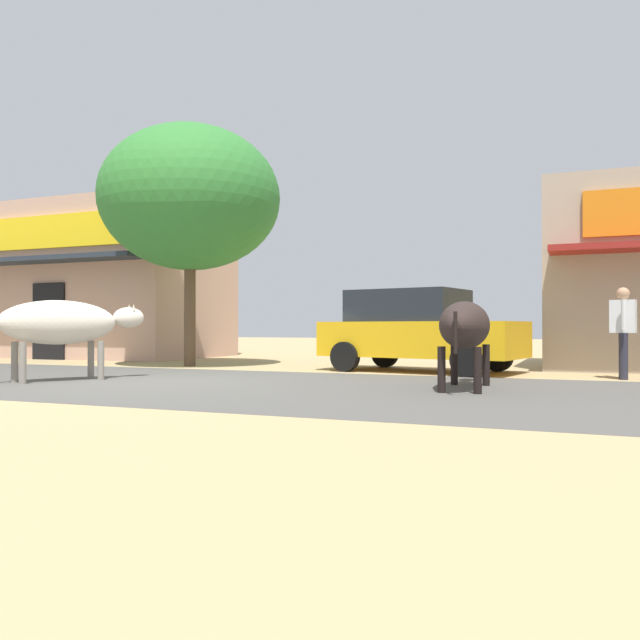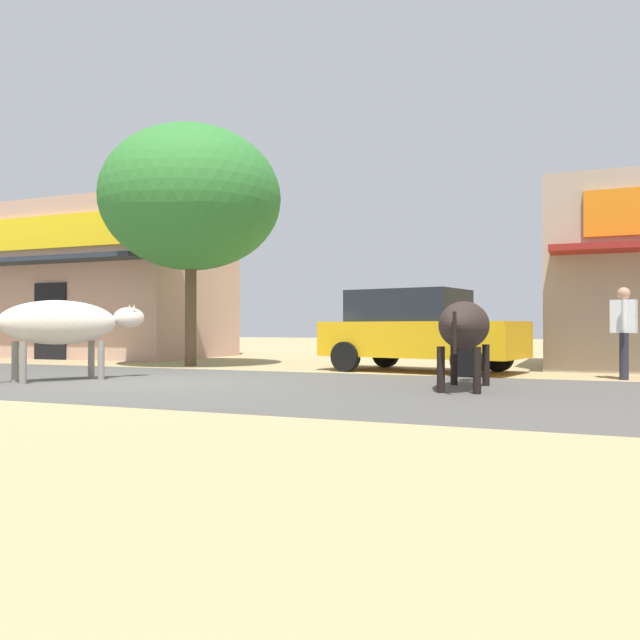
# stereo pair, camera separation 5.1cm
# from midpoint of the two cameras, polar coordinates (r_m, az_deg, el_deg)

# --- Properties ---
(ground) EXTENTS (80.00, 80.00, 0.00)m
(ground) POSITION_cam_midpoint_polar(r_m,az_deg,el_deg) (10.95, -13.81, -5.28)
(ground) COLOR tan
(asphalt_road) EXTENTS (72.00, 5.88, 0.00)m
(asphalt_road) POSITION_cam_midpoint_polar(r_m,az_deg,el_deg) (10.95, -13.81, -5.27)
(asphalt_road) COLOR #524F4B
(asphalt_road) RESTS_ON ground
(storefront_left_cafe) EXTENTS (8.70, 5.15, 4.48)m
(storefront_left_cafe) POSITION_cam_midpoint_polar(r_m,az_deg,el_deg) (21.50, -20.26, 3.04)
(storefront_left_cafe) COLOR tan
(storefront_left_cafe) RESTS_ON ground
(roadside_tree) EXTENTS (4.11, 4.11, 5.49)m
(roadside_tree) POSITION_cam_midpoint_polar(r_m,az_deg,el_deg) (15.47, -11.37, 10.37)
(roadside_tree) COLOR brown
(roadside_tree) RESTS_ON ground
(parked_hatchback_car) EXTENTS (4.17, 2.46, 1.64)m
(parked_hatchback_car) POSITION_cam_midpoint_polar(r_m,az_deg,el_deg) (13.25, 8.39, -0.83)
(parked_hatchback_car) COLOR gold
(parked_hatchback_car) RESTS_ON ground
(cow_near_brown) EXTENTS (1.58, 2.37, 1.34)m
(cow_near_brown) POSITION_cam_midpoint_polar(r_m,az_deg,el_deg) (11.64, -21.65, -0.27)
(cow_near_brown) COLOR beige
(cow_near_brown) RESTS_ON ground
(cow_far_dark) EXTENTS (0.79, 2.59, 1.27)m
(cow_far_dark) POSITION_cam_midpoint_polar(r_m,az_deg,el_deg) (9.69, 12.44, -0.52)
(cow_far_dark) COLOR #2F2320
(cow_far_dark) RESTS_ON ground
(pedestrian_by_shop) EXTENTS (0.44, 0.61, 1.57)m
(pedestrian_by_shop) POSITION_cam_midpoint_polar(r_m,az_deg,el_deg) (12.27, 24.84, -0.45)
(pedestrian_by_shop) COLOR #262633
(pedestrian_by_shop) RESTS_ON ground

